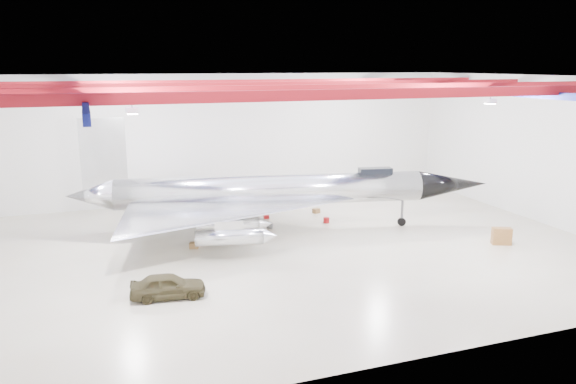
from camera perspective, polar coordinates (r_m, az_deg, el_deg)
name	(u,v)px	position (r m, az deg, el deg)	size (l,w,h in m)	color
floor	(292,248)	(36.89, 0.36, -5.76)	(40.00, 40.00, 0.00)	#B8AA92
wall_back	(233,137)	(49.72, -5.59, 5.54)	(40.00, 40.00, 0.00)	silver
wall_right	(542,150)	(46.27, 24.39, 3.91)	(30.00, 30.00, 0.00)	silver
ceiling	(292,77)	(34.97, 0.39, 11.59)	(40.00, 40.00, 0.00)	#0A0F38
ceiling_structure	(292,88)	(34.99, 0.38, 10.48)	(39.50, 29.50, 1.08)	maroon
jet_aircraft	(271,194)	(39.96, -1.77, -0.25)	(30.15, 20.49, 8.29)	silver
jeep	(168,286)	(29.87, -12.11, -9.30)	(1.54, 3.82, 1.30)	#38311C
desk	(502,236)	(40.18, 20.87, -4.21)	(1.24, 0.62, 1.14)	brown
crate_ply	(194,245)	(37.38, -9.53, -5.37)	(0.57, 0.45, 0.40)	olive
toolbox_red	(266,217)	(43.86, -2.22, -2.53)	(0.41, 0.32, 0.28)	maroon
engine_drum	(270,225)	(41.33, -1.87, -3.41)	(0.46, 0.46, 0.41)	#59595B
parts_bin	(316,211)	(45.53, 2.88, -1.91)	(0.53, 0.43, 0.37)	olive
crate_small	(137,232)	(41.34, -15.07, -3.97)	(0.34, 0.27, 0.24)	#59595B
tool_chest	(326,220)	(42.76, 3.92, -2.87)	(0.46, 0.46, 0.41)	maroon
oil_barrel	(217,226)	(41.36, -7.23, -3.49)	(0.59, 0.47, 0.42)	olive
spares_box	(265,212)	(45.20, -2.34, -2.05)	(0.34, 0.34, 0.31)	#59595B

